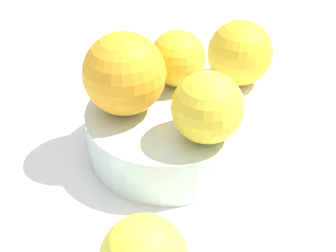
# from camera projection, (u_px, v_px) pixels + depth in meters

# --- Properties ---
(ground_plane) EXTENTS (1.10, 1.10, 0.02)m
(ground_plane) POSITION_uv_depth(u_px,v_px,m) (168.00, 155.00, 0.48)
(ground_plane) COLOR white
(fruit_bowl) EXTENTS (0.17, 0.17, 0.05)m
(fruit_bowl) POSITION_uv_depth(u_px,v_px,m) (168.00, 131.00, 0.46)
(fruit_bowl) COLOR silver
(fruit_bowl) RESTS_ON ground_plane
(orange_in_bowl_0) EXTENTS (0.08, 0.08, 0.08)m
(orange_in_bowl_0) POSITION_uv_depth(u_px,v_px,m) (124.00, 74.00, 0.42)
(orange_in_bowl_0) COLOR #F9A823
(orange_in_bowl_0) RESTS_ON fruit_bowl
(orange_in_bowl_1) EXTENTS (0.07, 0.07, 0.07)m
(orange_in_bowl_1) POSITION_uv_depth(u_px,v_px,m) (207.00, 108.00, 0.39)
(orange_in_bowl_1) COLOR yellow
(orange_in_bowl_1) RESTS_ON fruit_bowl
(orange_in_bowl_2) EXTENTS (0.06, 0.06, 0.06)m
(orange_in_bowl_2) POSITION_uv_depth(u_px,v_px,m) (178.00, 58.00, 0.47)
(orange_in_bowl_2) COLOR yellow
(orange_in_bowl_2) RESTS_ON fruit_bowl
(orange_loose_1) EXTENTS (0.08, 0.08, 0.08)m
(orange_loose_1) POSITION_uv_depth(u_px,v_px,m) (240.00, 53.00, 0.56)
(orange_loose_1) COLOR yellow
(orange_loose_1) RESTS_ON ground_plane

